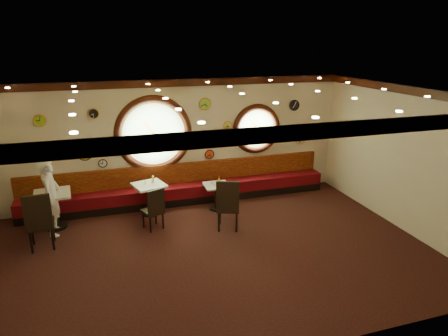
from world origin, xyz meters
TOP-DOWN VIEW (x-y plane):
  - floor at (0.00, 0.00)m, footprint 9.00×6.00m
  - ceiling at (0.00, 0.00)m, footprint 9.00×6.00m
  - wall_back at (0.00, 3.00)m, footprint 9.00×0.02m
  - wall_front at (0.00, -3.00)m, footprint 9.00×0.02m
  - wall_right at (4.50, 0.00)m, footprint 0.02×6.00m
  - molding_back at (0.00, 2.95)m, footprint 9.00×0.10m
  - molding_front at (0.00, -2.95)m, footprint 9.00×0.10m
  - molding_right at (4.45, 0.00)m, footprint 0.10×6.00m
  - banquette_base at (0.00, 2.72)m, footprint 8.00×0.55m
  - banquette_seat at (0.00, 2.72)m, footprint 8.00×0.55m
  - banquette_back at (0.00, 2.94)m, footprint 8.00×0.10m
  - porthole_left_glass at (-0.60, 3.00)m, footprint 1.66×0.02m
  - porthole_left_frame at (-0.60, 2.98)m, footprint 1.98×0.18m
  - porthole_left_ring at (-0.60, 2.95)m, footprint 1.61×0.03m
  - porthole_right_glass at (2.20, 3.00)m, footprint 1.10×0.02m
  - porthole_right_frame at (2.20, 2.98)m, footprint 1.38×0.18m
  - porthole_right_ring at (2.20, 2.95)m, footprint 1.09×0.03m
  - wall_clock_0 at (-3.20, 2.96)m, footprint 0.26×0.03m
  - wall_clock_1 at (-3.60, 2.96)m, footprint 0.32×0.03m
  - wall_clock_2 at (0.75, 2.96)m, footprint 0.30×0.03m
  - wall_clock_3 at (1.35, 2.96)m, footprint 0.22×0.03m
  - wall_clock_4 at (-2.00, 2.96)m, footprint 0.24×0.03m
  - wall_clock_5 at (0.85, 2.96)m, footprint 0.24×0.03m
  - wall_clock_6 at (-1.90, 2.96)m, footprint 0.20×0.03m
  - wall_clock_7 at (3.55, 2.96)m, footprint 0.34×0.03m
  - wall_clock_8 at (3.30, 2.96)m, footprint 0.28×0.03m
  - wall_clock_9 at (-2.30, 2.96)m, footprint 0.36×0.03m
  - table_a at (-3.05, 2.12)m, footprint 0.83×0.83m
  - table_b at (-0.87, 2.24)m, footprint 0.87×0.87m
  - table_c at (0.77, 2.03)m, footprint 0.63×0.63m
  - chair_a at (-3.22, 1.12)m, footprint 0.55×0.55m
  - chair_b at (-0.88, 1.35)m, footprint 0.54×0.54m
  - chair_c at (0.69, 0.83)m, footprint 0.65×0.65m
  - condiment_a_salt at (-3.17, 2.14)m, footprint 0.03×0.03m
  - condiment_b_salt at (-0.96, 2.26)m, footprint 0.03×0.03m
  - condiment_c_salt at (0.67, 2.12)m, footprint 0.03×0.03m
  - condiment_a_pepper at (-3.03, 2.07)m, footprint 0.04×0.04m
  - condiment_b_pepper at (-0.81, 2.25)m, footprint 0.03×0.03m
  - condiment_c_pepper at (0.82, 2.01)m, footprint 0.04×0.04m
  - condiment_a_bottle at (-2.98, 2.24)m, footprint 0.05×0.05m
  - condiment_b_bottle at (-0.76, 2.33)m, footprint 0.05×0.05m
  - condiment_c_bottle at (0.88, 2.13)m, footprint 0.06×0.06m
  - waiter at (-3.03, 1.83)m, footprint 0.50×0.68m

SIDE VIEW (x-z plane):
  - floor at x=0.00m, z-range 0.00..0.00m
  - banquette_base at x=0.00m, z-range 0.00..0.20m
  - banquette_seat at x=0.00m, z-range 0.20..0.50m
  - table_c at x=0.77m, z-range 0.09..0.75m
  - table_b at x=-0.87m, z-range 0.10..0.88m
  - table_a at x=-3.05m, z-range 0.11..0.97m
  - chair_b at x=-0.88m, z-range 0.26..0.87m
  - chair_c at x=0.69m, z-range 0.32..1.06m
  - chair_a at x=-3.22m, z-range 0.32..1.09m
  - condiment_c_salt at x=0.67m, z-range 0.67..0.76m
  - condiment_c_pepper at x=0.82m, z-range 0.67..0.77m
  - banquette_back at x=0.00m, z-range 0.48..1.02m
  - condiment_c_bottle at x=0.88m, z-range 0.67..0.84m
  - condiment_b_pepper at x=-0.81m, z-range 0.78..0.87m
  - condiment_b_salt at x=-0.96m, z-range 0.78..0.87m
  - waiter at x=-3.03m, z-range 0.00..1.72m
  - condiment_b_bottle at x=-0.76m, z-range 0.78..0.95m
  - condiment_a_salt at x=-3.17m, z-range 0.86..0.95m
  - condiment_a_pepper at x=-3.03m, z-range 0.86..0.96m
  - condiment_a_bottle at x=-2.98m, z-range 0.86..1.00m
  - wall_clock_5 at x=0.85m, z-range 1.08..1.32m
  - wall_clock_6 at x=-1.90m, z-range 1.10..1.30m
  - wall_clock_7 at x=3.55m, z-range 1.28..1.62m
  - wall_clock_9 at x=-2.30m, z-range 1.32..1.68m
  - wall_clock_1 at x=-3.60m, z-range 1.39..1.71m
  - wall_back at x=0.00m, z-range 0.00..3.20m
  - wall_front at x=0.00m, z-range 0.00..3.20m
  - wall_right at x=4.50m, z-range 0.00..3.20m
  - porthole_right_ring at x=2.20m, z-range 1.26..2.34m
  - porthole_right_glass at x=2.20m, z-range 1.25..2.35m
  - porthole_right_frame at x=2.20m, z-range 1.11..2.49m
  - porthole_left_glass at x=-0.60m, z-range 1.02..2.68m
  - porthole_left_frame at x=-0.60m, z-range 0.86..2.84m
  - porthole_left_ring at x=-0.60m, z-range 1.04..2.66m
  - wall_clock_3 at x=1.35m, z-range 1.84..2.06m
  - wall_clock_0 at x=-3.20m, z-range 2.22..2.48m
  - wall_clock_8 at x=3.30m, z-range 2.26..2.54m
  - wall_clock_4 at x=-2.00m, z-range 2.33..2.57m
  - wall_clock_2 at x=0.75m, z-range 2.40..2.70m
  - molding_back at x=0.00m, z-range 3.02..3.20m
  - molding_front at x=0.00m, z-range 3.02..3.20m
  - molding_right at x=4.45m, z-range 3.02..3.20m
  - ceiling at x=0.00m, z-range 3.19..3.21m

